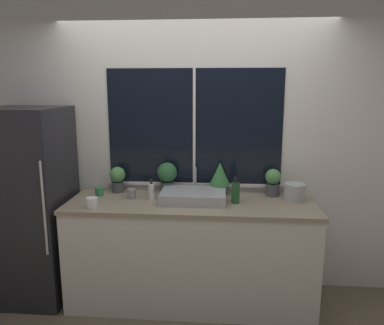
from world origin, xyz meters
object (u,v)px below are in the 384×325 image
(soap_bottle, at_px, (151,191))
(mug_green, at_px, (99,191))
(potted_plant_center_left, at_px, (167,176))
(potted_plant_center_right, at_px, (220,176))
(potted_plant_far_left, at_px, (118,178))
(mug_white, at_px, (92,203))
(bottle_tall, at_px, (236,192))
(sink, at_px, (193,196))
(mug_grey, at_px, (132,194))
(refrigerator, at_px, (31,205))
(potted_plant_far_right, at_px, (273,182))
(kettle, at_px, (294,191))

(soap_bottle, distance_m, mug_green, 0.50)
(potted_plant_center_left, height_order, potted_plant_center_right, potted_plant_center_right)
(potted_plant_far_left, xyz_separation_m, mug_white, (-0.08, -0.48, -0.09))
(mug_green, bearing_deg, potted_plant_center_right, 6.56)
(bottle_tall, relative_size, mug_green, 2.99)
(sink, bearing_deg, potted_plant_center_right, 43.79)
(sink, xyz_separation_m, soap_bottle, (-0.37, 0.02, 0.03))
(potted_plant_center_right, relative_size, bottle_tall, 1.32)
(mug_grey, distance_m, mug_white, 0.39)
(refrigerator, bearing_deg, potted_plant_center_left, 11.79)
(sink, relative_size, bottle_tall, 2.45)
(refrigerator, relative_size, soap_bottle, 9.60)
(refrigerator, bearing_deg, bottle_tall, 0.16)
(mug_white, distance_m, mug_green, 0.36)
(potted_plant_center_left, distance_m, mug_grey, 0.37)
(sink, bearing_deg, refrigerator, -178.65)
(potted_plant_center_right, height_order, mug_green, potted_plant_center_right)
(potted_plant_far_left, height_order, mug_green, potted_plant_far_left)
(potted_plant_far_right, xyz_separation_m, mug_grey, (-1.26, -0.19, -0.09))
(soap_bottle, bearing_deg, potted_plant_center_right, 18.61)
(kettle, bearing_deg, bottle_tall, -167.00)
(sink, relative_size, potted_plant_far_right, 2.25)
(potted_plant_far_right, distance_m, kettle, 0.22)
(potted_plant_far_left, relative_size, mug_grey, 2.80)
(potted_plant_center_right, bearing_deg, sink, -136.21)
(refrigerator, distance_m, potted_plant_far_left, 0.81)
(kettle, bearing_deg, refrigerator, -176.97)
(sink, xyz_separation_m, mug_white, (-0.82, -0.26, -0.00))
(potted_plant_far_left, xyz_separation_m, kettle, (1.61, -0.13, -0.06))
(potted_plant_far_left, bearing_deg, bottle_tall, -12.71)
(mug_green, bearing_deg, potted_plant_far_left, 42.41)
(potted_plant_center_right, bearing_deg, mug_green, -173.44)
(soap_bottle, bearing_deg, refrigerator, -177.38)
(potted_plant_far_left, bearing_deg, mug_green, -137.59)
(sink, bearing_deg, potted_plant_far_right, 17.06)
(potted_plant_center_left, bearing_deg, soap_bottle, -118.99)
(potted_plant_far_left, height_order, potted_plant_center_left, potted_plant_center_left)
(potted_plant_far_left, height_order, mug_white, potted_plant_far_left)
(soap_bottle, xyz_separation_m, mug_green, (-0.50, 0.08, -0.04))
(bottle_tall, bearing_deg, mug_green, 174.40)
(refrigerator, height_order, potted_plant_far_left, refrigerator)
(sink, height_order, potted_plant_center_right, potted_plant_center_right)
(potted_plant_center_left, xyz_separation_m, bottle_tall, (0.63, -0.25, -0.07))
(potted_plant_center_left, bearing_deg, potted_plant_far_left, -180.00)
(potted_plant_far_right, bearing_deg, refrigerator, -173.40)
(potted_plant_center_right, bearing_deg, kettle, -11.08)
(refrigerator, height_order, bottle_tall, refrigerator)
(potted_plant_center_left, height_order, potted_plant_far_right, potted_plant_center_left)
(potted_plant_center_right, xyz_separation_m, soap_bottle, (-0.60, -0.20, -0.10))
(potted_plant_center_right, distance_m, soap_bottle, 0.64)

